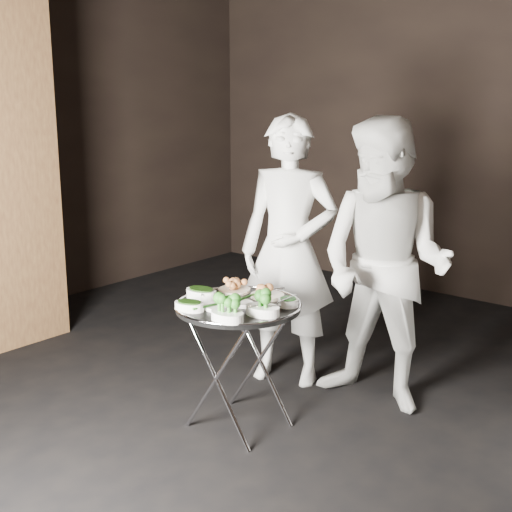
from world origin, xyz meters
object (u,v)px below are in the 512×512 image
Objects in this scene: waiter_left at (289,251)px; waiter_right at (385,266)px; tray_stand at (238,360)px; serving_tray at (238,306)px.

waiter_right is (0.65, 0.04, 0.00)m from waiter_left.
serving_tray reaches higher than tray_stand.
tray_stand is at bearing -94.41° from waiter_left.
waiter_left and waiter_right have the same top height.
waiter_left is 0.65m from waiter_right.
serving_tray is 0.75m from waiter_left.
waiter_left is (-0.20, 0.71, 0.46)m from tray_stand.
serving_tray is 0.41× the size of waiter_left.
waiter_left reaches higher than serving_tray.
tray_stand is 0.41× the size of waiter_right.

